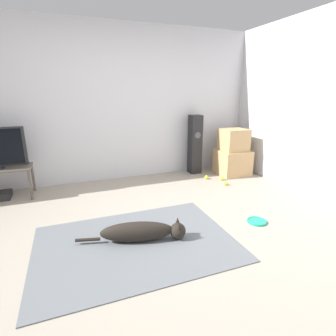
# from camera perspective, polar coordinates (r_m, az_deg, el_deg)

# --- Properties ---
(ground_plane) EXTENTS (12.00, 12.00, 0.00)m
(ground_plane) POSITION_cam_1_polar(r_m,az_deg,el_deg) (2.89, -5.01, -14.67)
(ground_plane) COLOR #9E9384
(wall_back) EXTENTS (8.00, 0.06, 2.55)m
(wall_back) POSITION_cam_1_polar(r_m,az_deg,el_deg) (4.55, -12.98, 13.26)
(wall_back) COLOR silver
(wall_back) RESTS_ON ground_plane
(area_rug) EXTENTS (1.96, 1.39, 0.01)m
(area_rug) POSITION_cam_1_polar(r_m,az_deg,el_deg) (2.79, -6.99, -15.93)
(area_rug) COLOR slate
(area_rug) RESTS_ON ground_plane
(dog) EXTENTS (1.09, 0.37, 0.22)m
(dog) POSITION_cam_1_polar(r_m,az_deg,el_deg) (2.76, -5.46, -13.59)
(dog) COLOR black
(dog) RESTS_ON area_rug
(frisbee) EXTENTS (0.22, 0.22, 0.03)m
(frisbee) POSITION_cam_1_polar(r_m,az_deg,el_deg) (3.33, 18.78, -10.90)
(frisbee) COLOR #199E7A
(frisbee) RESTS_ON ground_plane
(cardboard_box_lower) EXTENTS (0.55, 0.52, 0.45)m
(cardboard_box_lower) POSITION_cam_1_polar(r_m,az_deg,el_deg) (4.99, 13.83, 1.23)
(cardboard_box_lower) COLOR tan
(cardboard_box_lower) RESTS_ON ground_plane
(cardboard_box_upper) EXTENTS (0.44, 0.42, 0.39)m
(cardboard_box_upper) POSITION_cam_1_polar(r_m,az_deg,el_deg) (4.90, 14.09, 5.97)
(cardboard_box_upper) COLOR tan
(cardboard_box_upper) RESTS_ON cardboard_box_lower
(floor_speaker) EXTENTS (0.21, 0.21, 1.08)m
(floor_speaker) POSITION_cam_1_polar(r_m,az_deg,el_deg) (4.89, 5.89, 5.09)
(floor_speaker) COLOR black
(floor_speaker) RESTS_ON ground_plane
(tennis_ball_by_boxes) EXTENTS (0.07, 0.07, 0.07)m
(tennis_ball_by_boxes) POSITION_cam_1_polar(r_m,az_deg,el_deg) (4.42, 12.46, -3.27)
(tennis_ball_by_boxes) COLOR #C6E033
(tennis_ball_by_boxes) RESTS_ON ground_plane
(tennis_ball_near_speaker) EXTENTS (0.07, 0.07, 0.07)m
(tennis_ball_near_speaker) POSITION_cam_1_polar(r_m,az_deg,el_deg) (4.65, 11.63, -2.22)
(tennis_ball_near_speaker) COLOR #C6E033
(tennis_ball_near_speaker) RESTS_ON ground_plane
(tennis_ball_loose_on_carpet) EXTENTS (0.07, 0.07, 0.07)m
(tennis_ball_loose_on_carpet) POSITION_cam_1_polar(r_m,az_deg,el_deg) (4.66, 8.36, -2.01)
(tennis_ball_loose_on_carpet) COLOR #C6E033
(tennis_ball_loose_on_carpet) RESTS_ON ground_plane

